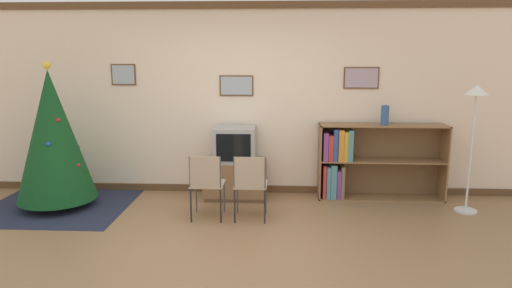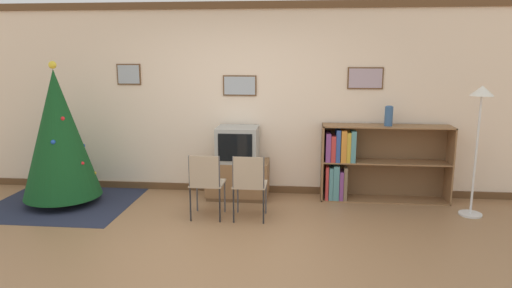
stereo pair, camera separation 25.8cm
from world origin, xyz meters
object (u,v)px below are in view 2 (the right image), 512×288
bookshelf (361,162)px  vase (389,116)px  standing_lamp (480,117)px  christmas_tree (59,134)px  folding_chair_left (206,182)px  tv_console (238,179)px  folding_chair_right (249,183)px  television (238,144)px

bookshelf → vase: (0.33, -0.03, 0.66)m
vase → standing_lamp: standing_lamp is taller
christmas_tree → folding_chair_left: 2.15m
bookshelf → vase: bearing=-5.5°
tv_console → folding_chair_right: folding_chair_right is taller
television → bookshelf: bearing=3.0°
tv_console → vase: 2.23m
television → vase: (2.03, 0.06, 0.42)m
christmas_tree → folding_chair_right: 2.66m
television → vase: vase is taller
folding_chair_right → standing_lamp: standing_lamp is taller
vase → standing_lamp: size_ratio=0.17×
folding_chair_left → folding_chair_right: same height
christmas_tree → standing_lamp: size_ratio=1.17×
folding_chair_left → bookshelf: bookshelf is taller
folding_chair_left → folding_chair_right: size_ratio=1.00×
tv_console → standing_lamp: 3.20m
bookshelf → standing_lamp: size_ratio=1.06×
tv_console → vase: (2.03, 0.06, 0.92)m
christmas_tree → folding_chair_left: christmas_tree is taller
folding_chair_right → television: bearing=106.6°
bookshelf → television: bearing=-177.0°
christmas_tree → bookshelf: (4.03, 0.58, -0.42)m
standing_lamp → folding_chair_right: bearing=-170.4°
christmas_tree → television: 2.38m
tv_console → television: size_ratio=1.52×
folding_chair_right → vase: vase is taller
tv_console → vase: bearing=1.6°
christmas_tree → folding_chair_right: christmas_tree is taller
tv_console → folding_chair_left: 0.95m
bookshelf → vase: vase is taller
bookshelf → tv_console: bearing=-177.1°
bookshelf → standing_lamp: standing_lamp is taller
vase → standing_lamp: bearing=-26.0°
folding_chair_left → television: bearing=73.4°
tv_console → folding_chair_right: size_ratio=1.04×
tv_console → folding_chair_right: bearing=-73.5°
television → vase: bearing=1.6°
standing_lamp → vase: bearing=154.0°
folding_chair_right → standing_lamp: (2.76, 0.46, 0.78)m
television → folding_chair_left: 0.97m
vase → bookshelf: bearing=174.5°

